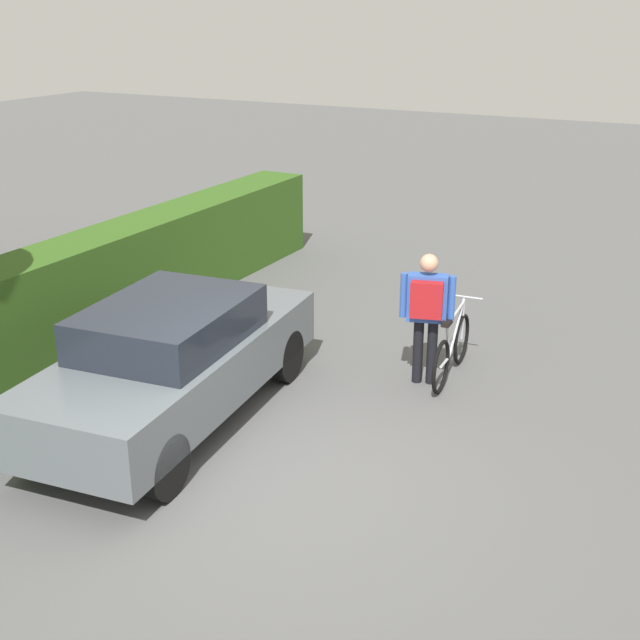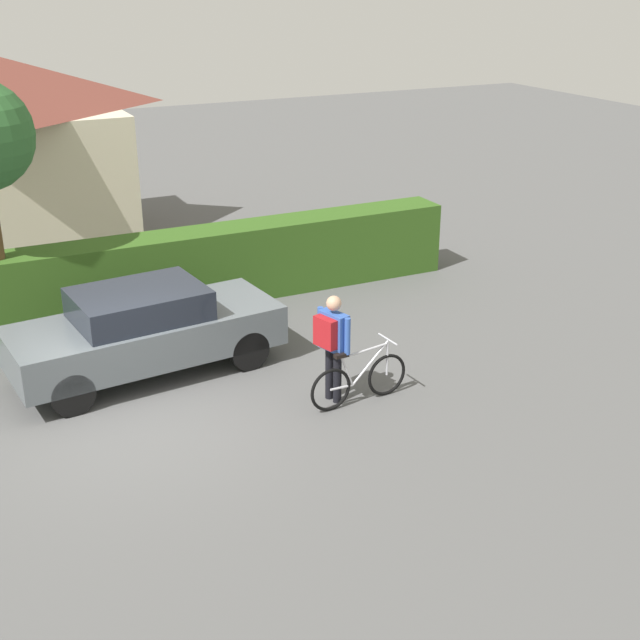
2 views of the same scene
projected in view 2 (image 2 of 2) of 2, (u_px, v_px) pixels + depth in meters
name	position (u px, v px, depth m)	size (l,w,h in m)	color
ground_plane	(138.00, 426.00, 12.44)	(60.00, 60.00, 0.00)	#545454
hedge_row	(74.00, 286.00, 15.77)	(15.53, 0.90, 1.48)	#32581B
parked_car_near	(145.00, 330.00, 13.78)	(4.49, 2.11, 1.47)	slate
bicycle	(359.00, 380.00, 12.98)	(1.70, 0.50, 0.96)	black
person_rider	(332.00, 338.00, 12.78)	(0.45, 0.66, 1.72)	black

